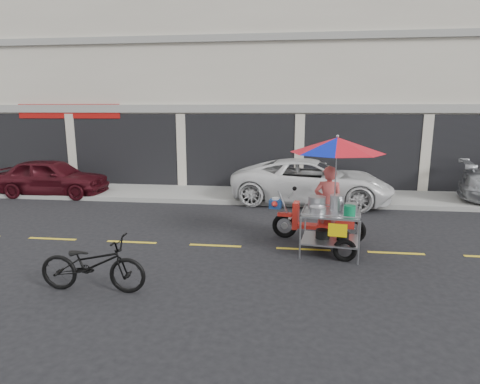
# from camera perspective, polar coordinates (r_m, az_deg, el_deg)

# --- Properties ---
(ground) EXTENTS (90.00, 90.00, 0.00)m
(ground) POSITION_cam_1_polar(r_m,az_deg,el_deg) (9.16, 8.97, -8.05)
(ground) COLOR black
(sidewalk) EXTENTS (45.00, 3.00, 0.15)m
(sidewalk) POSITION_cam_1_polar(r_m,az_deg,el_deg) (14.44, 8.32, -0.42)
(sidewalk) COLOR gray
(sidewalk) RESTS_ON ground
(shophouse_block) EXTENTS (36.00, 8.11, 10.40)m
(shophouse_block) POSITION_cam_1_polar(r_m,az_deg,el_deg) (19.51, 16.96, 14.61)
(shophouse_block) COLOR beige
(shophouse_block) RESTS_ON ground
(centerline) EXTENTS (42.00, 0.10, 0.01)m
(centerline) POSITION_cam_1_polar(r_m,az_deg,el_deg) (9.16, 8.97, -8.03)
(centerline) COLOR gold
(centerline) RESTS_ON ground
(maroon_sedan) EXTENTS (3.96, 1.63, 1.34)m
(maroon_sedan) POSITION_cam_1_polar(r_m,az_deg,el_deg) (15.99, -25.20, 1.93)
(maroon_sedan) COLOR #3D0C13
(maroon_sedan) RESTS_ON ground
(white_pickup) EXTENTS (5.47, 2.97, 1.46)m
(white_pickup) POSITION_cam_1_polar(r_m,az_deg,el_deg) (13.55, 10.16, 1.53)
(white_pickup) COLOR white
(white_pickup) RESTS_ON ground
(near_bicycle) EXTENTS (1.86, 0.68, 0.97)m
(near_bicycle) POSITION_cam_1_polar(r_m,az_deg,el_deg) (7.37, -20.22, -9.59)
(near_bicycle) COLOR black
(near_bicycle) RESTS_ON ground
(food_vendor_rig) EXTENTS (2.55, 2.29, 2.57)m
(food_vendor_rig) POSITION_cam_1_polar(r_m,az_deg,el_deg) (8.94, 12.92, 1.99)
(food_vendor_rig) COLOR black
(food_vendor_rig) RESTS_ON ground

